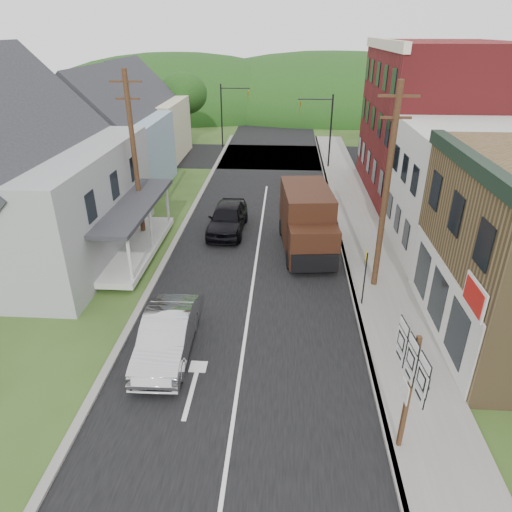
% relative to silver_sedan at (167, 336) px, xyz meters
% --- Properties ---
extents(ground, '(120.00, 120.00, 0.00)m').
position_rel_silver_sedan_xyz_m(ground, '(2.72, 1.93, -0.79)').
color(ground, '#2D4719').
rests_on(ground, ground).
extents(road, '(9.00, 90.00, 0.02)m').
position_rel_silver_sedan_xyz_m(road, '(2.72, 11.93, -0.79)').
color(road, black).
rests_on(road, ground).
extents(cross_road, '(60.00, 9.00, 0.02)m').
position_rel_silver_sedan_xyz_m(cross_road, '(2.72, 28.93, -0.79)').
color(cross_road, black).
rests_on(cross_road, ground).
extents(sidewalk_right, '(2.80, 55.00, 0.15)m').
position_rel_silver_sedan_xyz_m(sidewalk_right, '(8.62, 9.93, -0.71)').
color(sidewalk_right, slate).
rests_on(sidewalk_right, ground).
extents(curb_right, '(0.20, 55.00, 0.15)m').
position_rel_silver_sedan_xyz_m(curb_right, '(7.27, 9.93, -0.71)').
color(curb_right, slate).
rests_on(curb_right, ground).
extents(curb_left, '(0.30, 55.00, 0.12)m').
position_rel_silver_sedan_xyz_m(curb_left, '(-1.93, 9.93, -0.73)').
color(curb_left, slate).
rests_on(curb_left, ground).
extents(storefront_white, '(8.00, 7.00, 6.50)m').
position_rel_silver_sedan_xyz_m(storefront_white, '(14.02, 9.43, 2.46)').
color(storefront_white, silver).
rests_on(storefront_white, ground).
extents(storefront_red, '(8.00, 12.00, 10.00)m').
position_rel_silver_sedan_xyz_m(storefront_red, '(14.02, 18.93, 4.21)').
color(storefront_red, maroon).
rests_on(storefront_red, ground).
extents(house_gray, '(10.20, 12.24, 8.35)m').
position_rel_silver_sedan_xyz_m(house_gray, '(-9.28, 7.93, 3.45)').
color(house_gray, '#999C9E').
rests_on(house_gray, ground).
extents(house_blue, '(7.14, 8.16, 7.28)m').
position_rel_silver_sedan_xyz_m(house_blue, '(-8.28, 18.93, 2.90)').
color(house_blue, '#879FB9').
rests_on(house_blue, ground).
extents(house_cream, '(7.14, 8.16, 7.28)m').
position_rel_silver_sedan_xyz_m(house_cream, '(-8.78, 27.93, 2.90)').
color(house_cream, beige).
rests_on(house_cream, ground).
extents(utility_pole_right, '(1.60, 0.26, 9.00)m').
position_rel_silver_sedan_xyz_m(utility_pole_right, '(8.32, 5.43, 3.87)').
color(utility_pole_right, '#472D19').
rests_on(utility_pole_right, ground).
extents(utility_pole_left, '(1.60, 0.26, 9.00)m').
position_rel_silver_sedan_xyz_m(utility_pole_left, '(-3.78, 9.93, 3.87)').
color(utility_pole_left, '#472D19').
rests_on(utility_pole_left, ground).
extents(traffic_signal_right, '(2.87, 0.20, 6.00)m').
position_rel_silver_sedan_xyz_m(traffic_signal_right, '(7.02, 25.43, 2.97)').
color(traffic_signal_right, black).
rests_on(traffic_signal_right, ground).
extents(traffic_signal_left, '(2.87, 0.20, 6.00)m').
position_rel_silver_sedan_xyz_m(traffic_signal_left, '(-1.58, 32.43, 2.97)').
color(traffic_signal_left, black).
rests_on(traffic_signal_left, ground).
extents(tree_left_c, '(5.80, 5.80, 8.41)m').
position_rel_silver_sedan_xyz_m(tree_left_c, '(-16.28, 21.93, 5.15)').
color(tree_left_c, '#382616').
rests_on(tree_left_c, ground).
extents(tree_left_d, '(4.80, 4.80, 6.94)m').
position_rel_silver_sedan_xyz_m(tree_left_d, '(-6.28, 33.93, 4.10)').
color(tree_left_d, '#382616').
rests_on(tree_left_d, ground).
extents(forested_ridge, '(90.00, 30.00, 16.00)m').
position_rel_silver_sedan_xyz_m(forested_ridge, '(2.72, 56.93, -0.79)').
color(forested_ridge, '#153710').
rests_on(forested_ridge, ground).
extents(silver_sedan, '(1.80, 4.83, 1.58)m').
position_rel_silver_sedan_xyz_m(silver_sedan, '(0.00, 0.00, 0.00)').
color(silver_sedan, '#B2B1B7').
rests_on(silver_sedan, ground).
extents(dark_sedan, '(2.15, 5.03, 1.69)m').
position_rel_silver_sedan_xyz_m(dark_sedan, '(0.81, 11.35, 0.06)').
color(dark_sedan, black).
rests_on(dark_sedan, ground).
extents(delivery_van, '(2.96, 6.10, 3.30)m').
position_rel_silver_sedan_xyz_m(delivery_van, '(5.30, 9.08, 0.88)').
color(delivery_van, black).
rests_on(delivery_van, ground).
extents(route_sign_cluster, '(0.29, 2.14, 3.75)m').
position_rel_silver_sedan_xyz_m(route_sign_cluster, '(7.46, -3.72, 1.79)').
color(route_sign_cluster, '#472D19').
rests_on(route_sign_cluster, sidewalk_right).
extents(warning_sign, '(0.19, 0.69, 2.57)m').
position_rel_silver_sedan_xyz_m(warning_sign, '(7.49, 3.70, 1.00)').
color(warning_sign, black).
rests_on(warning_sign, sidewalk_right).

